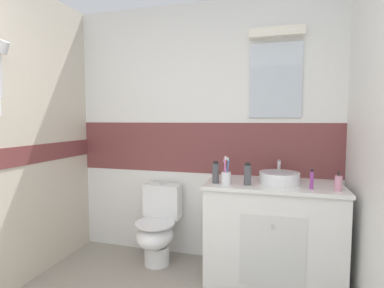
% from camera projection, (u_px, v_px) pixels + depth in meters
% --- Properties ---
extents(wall_back_tiled, '(3.20, 0.20, 2.50)m').
position_uv_depth(wall_back_tiled, '(203.00, 132.00, 2.92)').
color(wall_back_tiled, white).
rests_on(wall_back_tiled, ground_plane).
extents(vanity_cabinet, '(1.11, 0.58, 0.85)m').
position_uv_depth(vanity_cabinet, '(272.00, 232.00, 2.50)').
color(vanity_cabinet, white).
rests_on(vanity_cabinet, ground_plane).
extents(sink_basin, '(0.33, 0.37, 0.18)m').
position_uv_depth(sink_basin, '(279.00, 177.00, 2.43)').
color(sink_basin, white).
rests_on(sink_basin, vanity_cabinet).
extents(toilet, '(0.37, 0.50, 0.75)m').
position_uv_depth(toilet, '(158.00, 227.00, 2.81)').
color(toilet, white).
rests_on(toilet, ground_plane).
extents(toothbrush_cup, '(0.08, 0.08, 0.24)m').
position_uv_depth(toothbrush_cup, '(226.00, 177.00, 2.40)').
color(toothbrush_cup, white).
rests_on(toothbrush_cup, vanity_cabinet).
extents(soap_dispenser, '(0.05, 0.05, 0.15)m').
position_uv_depth(soap_dispenser, '(338.00, 183.00, 2.18)').
color(soap_dispenser, pink).
rests_on(soap_dispenser, vanity_cabinet).
extents(toothpaste_tube_upright, '(0.03, 0.03, 0.15)m').
position_uv_depth(toothpaste_tube_upright, '(312.00, 180.00, 2.23)').
color(toothpaste_tube_upright, '#993F99').
rests_on(toothpaste_tube_upright, vanity_cabinet).
extents(shampoo_bottle_tall, '(0.06, 0.06, 0.18)m').
position_uv_depth(shampoo_bottle_tall, '(216.00, 173.00, 2.44)').
color(shampoo_bottle_tall, '#4C4C51').
rests_on(shampoo_bottle_tall, vanity_cabinet).
extents(mouthwash_bottle, '(0.06, 0.06, 0.18)m').
position_uv_depth(mouthwash_bottle, '(248.00, 174.00, 2.37)').
color(mouthwash_bottle, '#4C4C51').
rests_on(mouthwash_bottle, vanity_cabinet).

